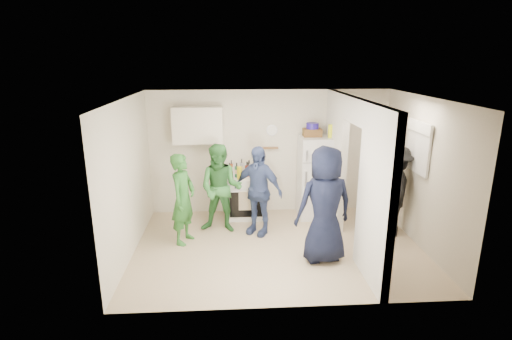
{
  "coord_description": "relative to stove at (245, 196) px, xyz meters",
  "views": [
    {
      "loc": [
        -0.76,
        -6.13,
        3.11
      ],
      "look_at": [
        -0.35,
        0.4,
        1.25
      ],
      "focal_mm": 28.0,
      "sensor_mm": 36.0,
      "label": 1
    }
  ],
  "objects": [
    {
      "name": "bottle_f",
      "position": [
        0.18,
        0.02,
        0.58
      ],
      "size": [
        0.08,
        0.08,
        0.31
      ],
      "primitive_type": "cylinder",
      "color": "#14391A",
      "rests_on": "stove"
    },
    {
      "name": "bottle_e",
      "position": [
        0.08,
        0.19,
        0.56
      ],
      "size": [
        0.08,
        0.08,
        0.27
      ],
      "primitive_type": "cylinder",
      "color": "#AEB4C0",
      "rests_on": "stove"
    },
    {
      "name": "wall_back",
      "position": [
        0.5,
        0.33,
        0.82
      ],
      "size": [
        4.8,
        0.0,
        4.8
      ],
      "primitive_type": "plane",
      "rotation": [
        1.57,
        0.0,
        0.0
      ],
      "color": "silver",
      "rests_on": "floor"
    },
    {
      "name": "blue_bowl",
      "position": [
        1.3,
        0.02,
        1.4
      ],
      "size": [
        0.24,
        0.24,
        0.11
      ],
      "primitive_type": "cylinder",
      "color": "navy",
      "rests_on": "wicker_basket"
    },
    {
      "name": "person_navy",
      "position": [
        1.15,
        -1.85,
        0.49
      ],
      "size": [
        0.99,
        0.74,
        1.84
      ],
      "primitive_type": "imported",
      "rotation": [
        0.0,
        0.0,
        -2.95
      ],
      "color": "black",
      "rests_on": "floor"
    },
    {
      "name": "yellow_cup_stack_stove",
      "position": [
        -0.12,
        -0.22,
        0.55
      ],
      "size": [
        0.09,
        0.09,
        0.25
      ],
      "primitive_type": "cylinder",
      "color": "yellow",
      "rests_on": "stove"
    },
    {
      "name": "bottle_i",
      "position": [
        0.07,
        0.11,
        0.55
      ],
      "size": [
        0.06,
        0.06,
        0.24
      ],
      "primitive_type": "cylinder",
      "color": "#53380E",
      "rests_on": "stove"
    },
    {
      "name": "fridge",
      "position": [
        1.4,
        -0.03,
        0.39
      ],
      "size": [
        0.67,
        0.65,
        1.63
      ],
      "primitive_type": "cube",
      "color": "silver",
      "rests_on": "floor"
    },
    {
      "name": "wall_right",
      "position": [
        2.9,
        -1.37,
        0.82
      ],
      "size": [
        0.0,
        3.4,
        3.4
      ],
      "primitive_type": "plane",
      "rotation": [
        1.57,
        0.0,
        -1.57
      ],
      "color": "silver",
      "rests_on": "floor"
    },
    {
      "name": "wall_front",
      "position": [
        0.5,
        -3.07,
        0.82
      ],
      "size": [
        4.8,
        0.0,
        4.8
      ],
      "primitive_type": "plane",
      "rotation": [
        -1.57,
        0.0,
        0.0
      ],
      "color": "silver",
      "rests_on": "floor"
    },
    {
      "name": "bottle_g",
      "position": [
        0.25,
        0.15,
        0.57
      ],
      "size": [
        0.08,
        0.08,
        0.28
      ],
      "primitive_type": "cylinder",
      "color": "olive",
      "rests_on": "stove"
    },
    {
      "name": "floor",
      "position": [
        0.5,
        -1.37,
        -0.43
      ],
      "size": [
        4.8,
        4.8,
        0.0
      ],
      "primitive_type": "plane",
      "color": "tan",
      "rests_on": "ground"
    },
    {
      "name": "person_denim",
      "position": [
        0.19,
        -0.78,
        0.38
      ],
      "size": [
        1.02,
        0.85,
        1.63
      ],
      "primitive_type": "imported",
      "rotation": [
        0.0,
        0.0,
        -0.58
      ],
      "color": "#374478",
      "rests_on": "floor"
    },
    {
      "name": "bottle_d",
      "position": [
        0.03,
        -0.03,
        0.58
      ],
      "size": [
        0.07,
        0.07,
        0.29
      ],
      "primitive_type": "cylinder",
      "color": "maroon",
      "rests_on": "stove"
    },
    {
      "name": "bottle_b",
      "position": [
        -0.17,
        -0.07,
        0.57
      ],
      "size": [
        0.08,
        0.08,
        0.29
      ],
      "primitive_type": "cylinder",
      "color": "#1E5A3A",
      "rests_on": "stove"
    },
    {
      "name": "wall_clock",
      "position": [
        0.55,
        0.31,
        1.27
      ],
      "size": [
        0.22,
        0.02,
        0.22
      ],
      "primitive_type": "cylinder",
      "rotation": [
        1.57,
        0.0,
        0.0
      ],
      "color": "white",
      "rests_on": "wall_back"
    },
    {
      "name": "bottle_a",
      "position": [
        -0.27,
        0.11,
        0.58
      ],
      "size": [
        0.06,
        0.06,
        0.29
      ],
      "primitive_type": "cylinder",
      "color": "brown",
      "rests_on": "stove"
    },
    {
      "name": "stove",
      "position": [
        0.0,
        0.0,
        0.0
      ],
      "size": [
        0.72,
        0.6,
        0.86
      ],
      "primitive_type": "cube",
      "color": "white",
      "rests_on": "floor"
    },
    {
      "name": "upper_cabinet",
      "position": [
        -0.9,
        0.15,
        1.42
      ],
      "size": [
        0.95,
        0.34,
        0.7
      ],
      "primitive_type": "cube",
      "color": "silver",
      "rests_on": "wall_back"
    },
    {
      "name": "person_nook",
      "position": [
        2.6,
        -0.96,
        0.4
      ],
      "size": [
        0.94,
        1.21,
        1.65
      ],
      "primitive_type": "imported",
      "rotation": [
        0.0,
        0.0,
        -1.92
      ],
      "color": "black",
      "rests_on": "floor"
    },
    {
      "name": "partition_header",
      "position": [
        1.7,
        -1.37,
        1.87
      ],
      "size": [
        0.12,
        1.0,
        0.4
      ],
      "primitive_type": "cube",
      "color": "silver",
      "rests_on": "partition_pier_back"
    },
    {
      "name": "bottle_h",
      "position": [
        -0.31,
        -0.11,
        0.58
      ],
      "size": [
        0.06,
        0.06,
        0.3
      ],
      "primitive_type": "cylinder",
      "color": "#A6AFB2",
      "rests_on": "stove"
    },
    {
      "name": "nook_valance",
      "position": [
        2.84,
        -1.17,
        1.57
      ],
      "size": [
        0.04,
        0.82,
        0.18
      ],
      "primitive_type": "cube",
      "color": "white",
      "rests_on": "wall_right"
    },
    {
      "name": "yellow_cup_stack_top",
      "position": [
        1.62,
        -0.13,
        1.32
      ],
      "size": [
        0.09,
        0.09,
        0.25
      ],
      "primitive_type": "cylinder",
      "color": "#F1FF15",
      "rests_on": "fridge"
    },
    {
      "name": "nook_window_frame",
      "position": [
        2.87,
        -1.17,
        1.22
      ],
      "size": [
        0.04,
        0.76,
        0.86
      ],
      "primitive_type": "cube",
      "color": "white",
      "rests_on": "wall_right"
    },
    {
      "name": "wall_left",
      "position": [
        -1.9,
        -1.37,
        0.82
      ],
      "size": [
        0.0,
        3.4,
        3.4
      ],
      "primitive_type": "plane",
      "rotation": [
        1.57,
        0.0,
        1.57
      ],
      "color": "silver",
      "rests_on": "floor"
    },
    {
      "name": "bottle_j",
      "position": [
        0.32,
        -0.11,
        0.55
      ],
      "size": [
        0.06,
        0.06,
        0.25
      ],
      "primitive_type": "cylinder",
      "color": "#1A4C1A",
      "rests_on": "stove"
    },
    {
      "name": "spice_shelf",
      "position": [
        0.5,
        0.28,
        0.92
      ],
      "size": [
        0.35,
        0.08,
        0.03
      ],
      "primitive_type": "cube",
      "color": "olive",
      "rests_on": "wall_back"
    },
    {
      "name": "bottle_c",
      "position": [
        -0.06,
        0.14,
        0.58
      ],
      "size": [
        0.07,
        0.07,
        0.31
      ],
      "primitive_type": "cylinder",
      "color": "#A7AAB5",
      "rests_on": "stove"
    },
    {
      "name": "red_cup",
      "position": [
        0.22,
        -0.2,
        0.49
      ],
      "size": [
        0.09,
        0.09,
        0.12
      ],
      "primitive_type": "cylinder",
      "color": "#B90C27",
      "rests_on": "stove"
    },
    {
      "name": "nook_window",
      "position": [
        2.88,
        -1.17,
        1.22
      ],
      "size": [
        0.03,
        0.7,
        0.8
      ],
      "primitive_type": "cube",
      "color": "black",
      "rests_on": "wall_right"
    },
    {
      "name": "ceiling",
      "position": [
        0.5,
        -1.37,
        2.07
      ],
      "size": [
        4.8,
        4.8,
        0.0
      ],
      "primitive_type": "plane",
      "rotation": [
        3.14,
        0.0,
        0.0
      ],
      "color": "white",
      "rests_on": "wall_back"
    },
    {
      "name": "person_green_left",
      "position": [
        -1.1,
        -1.06,
        0.36
      ],
      "size": [
        0.56,
        0.67,
        1.58
      ],
      "primitive_type": "imported",
      "rotation": [
        0.0,
        0.0,
        1.2
      ],
      "color": "#2C6C2B",
      "rests_on": "floor"
    },
    {
      "name": "partition_pier_front",
      "position": [
        1.7,
        -2.47,
        0.82
      ],
      "size": [
        0.12,
        1.2,
        2.5
      ],
      "primitive_type": "cube",
      "color": "silver",
      "rests_on": "floor"
    },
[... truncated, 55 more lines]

